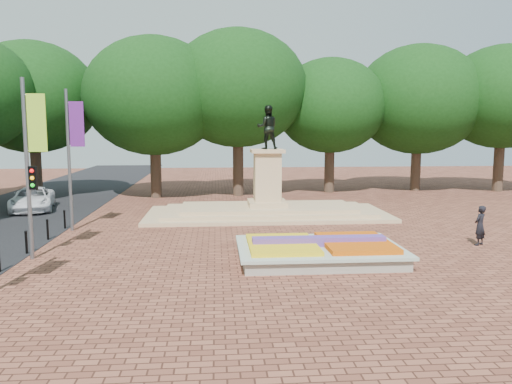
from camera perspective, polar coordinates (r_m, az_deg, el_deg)
ground at (r=21.55m, az=3.46°, el=-6.39°), size 90.00×90.00×0.00m
flower_bed at (r=19.73m, az=7.26°, el=-6.60°), size 6.30×4.30×0.91m
monument at (r=29.19m, az=1.29°, el=-1.02°), size 14.00×6.00×6.40m
tree_row_back at (r=39.13m, az=3.24°, el=9.57°), size 44.80×8.80×10.43m
banner_poles at (r=20.73m, az=-24.69°, el=3.26°), size 0.88×11.17×7.00m
bollard_row at (r=21.23m, az=-25.98°, el=-5.88°), size 0.12×13.12×0.98m
van at (r=34.12m, az=-24.17°, el=-0.75°), size 3.50×5.53×1.42m
pedestrian at (r=23.92m, az=24.22°, el=-3.52°), size 0.76×0.71×1.75m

